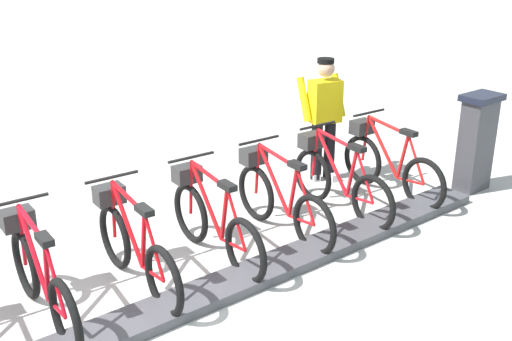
# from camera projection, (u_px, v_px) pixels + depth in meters

# --- Properties ---
(ground_plane) EXTENTS (60.00, 60.00, 0.00)m
(ground_plane) POSITION_uv_depth(u_px,v_px,m) (145.00, 324.00, 5.57)
(ground_plane) COLOR #B7B6AF
(dock_rail_base) EXTENTS (0.44, 8.93, 0.10)m
(dock_rail_base) POSITION_uv_depth(u_px,v_px,m) (144.00, 319.00, 5.56)
(dock_rail_base) COLOR #47474C
(dock_rail_base) RESTS_ON ground
(payment_kiosk) EXTENTS (0.36, 0.52, 1.28)m
(payment_kiosk) POSITION_uv_depth(u_px,v_px,m) (476.00, 141.00, 8.19)
(payment_kiosk) COLOR #38383D
(payment_kiosk) RESTS_ON ground
(bike_docked_0) EXTENTS (1.72, 0.54, 1.02)m
(bike_docked_0) POSITION_uv_depth(u_px,v_px,m) (388.00, 163.00, 8.10)
(bike_docked_0) COLOR black
(bike_docked_0) RESTS_ON ground
(bike_docked_1) EXTENTS (1.72, 0.54, 1.02)m
(bike_docked_1) POSITION_uv_depth(u_px,v_px,m) (337.00, 179.00, 7.58)
(bike_docked_1) COLOR black
(bike_docked_1) RESTS_ON ground
(bike_docked_2) EXTENTS (1.72, 0.54, 1.02)m
(bike_docked_2) POSITION_uv_depth(u_px,v_px,m) (279.00, 198.00, 7.06)
(bike_docked_2) COLOR black
(bike_docked_2) RESTS_ON ground
(bike_docked_3) EXTENTS (1.72, 0.54, 1.02)m
(bike_docked_3) POSITION_uv_depth(u_px,v_px,m) (212.00, 220.00, 6.54)
(bike_docked_3) COLOR black
(bike_docked_3) RESTS_ON ground
(bike_docked_4) EXTENTS (1.72, 0.54, 1.02)m
(bike_docked_4) POSITION_uv_depth(u_px,v_px,m) (134.00, 246.00, 6.02)
(bike_docked_4) COLOR black
(bike_docked_4) RESTS_ON ground
(bike_docked_5) EXTENTS (1.72, 0.54, 1.02)m
(bike_docked_5) POSITION_uv_depth(u_px,v_px,m) (40.00, 276.00, 5.50)
(bike_docked_5) COLOR black
(bike_docked_5) RESTS_ON ground
(worker_near_rack) EXTENTS (0.56, 0.68, 1.66)m
(worker_near_rack) POSITION_uv_depth(u_px,v_px,m) (324.00, 115.00, 8.42)
(worker_near_rack) COLOR white
(worker_near_rack) RESTS_ON ground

